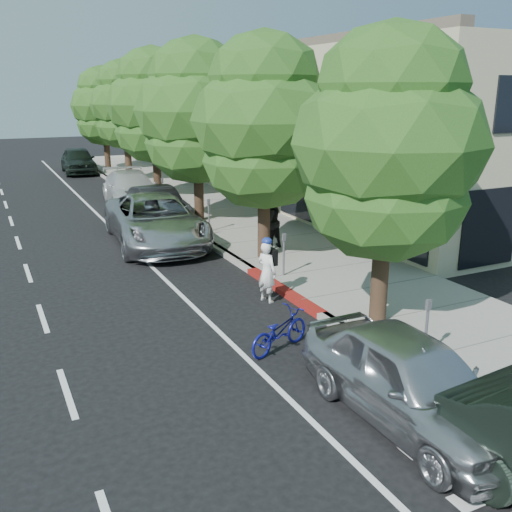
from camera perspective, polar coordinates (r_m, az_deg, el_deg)
ground at (r=15.00m, az=4.57°, el=-4.88°), size 120.00×120.00×0.00m
sidewalk at (r=22.78m, az=-0.59°, el=2.76°), size 4.60×56.00×0.15m
curb at (r=21.92m, az=-6.04°, el=2.13°), size 0.30×56.00×0.15m
curb_red_segment at (r=15.79m, az=2.74°, el=-3.46°), size 0.32×4.00×0.15m
storefront_building at (r=34.44m, az=3.36°, el=13.11°), size 10.00×36.00×7.00m
street_tree_0 at (r=12.92m, az=13.07°, el=10.48°), size 4.32×4.32×6.84m
street_tree_1 at (r=17.96m, az=0.83°, el=13.07°), size 4.56×4.56×7.18m
street_tree_2 at (r=23.47m, az=-5.97°, el=14.06°), size 4.97×4.97×7.47m
street_tree_3 at (r=29.17m, az=-10.17°, el=14.48°), size 4.65×4.65×7.48m
street_tree_4 at (r=34.98m, az=-12.98°, el=14.41°), size 4.02×4.02×7.16m
street_tree_5 at (r=40.84m, az=-14.97°, el=14.21°), size 4.40×4.40×6.99m
cyclist at (r=14.93m, az=1.09°, el=-1.61°), size 0.58×0.70×1.63m
bicycle at (r=12.30m, az=2.34°, el=-7.50°), size 1.80×1.15×0.89m
silver_suv at (r=20.84m, az=-10.03°, el=3.53°), size 3.45×6.60×1.78m
dark_sedan at (r=24.69m, az=-9.81°, el=5.12°), size 1.84×4.47×1.44m
white_pickup at (r=28.16m, az=-12.35°, el=6.55°), size 2.73×5.79×1.63m
dark_suv_far at (r=40.46m, az=-17.36°, el=9.12°), size 2.30×5.14×1.72m
near_car_a at (r=10.02m, az=15.25°, el=-11.87°), size 1.90×4.58×1.55m
pedestrian at (r=19.48m, az=1.36°, el=3.50°), size 1.08×0.94×1.88m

